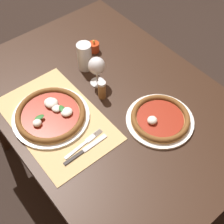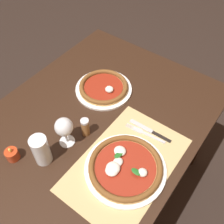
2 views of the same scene
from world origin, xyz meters
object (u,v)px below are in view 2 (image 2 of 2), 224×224
Objects in this scene: knife at (150,131)px; pepper_shaker at (85,127)px; wine_glass at (64,128)px; pizza_near at (125,167)px; votive_candle at (12,155)px; pizza_far at (104,87)px; fork at (145,133)px; pint_glass at (41,150)px.

pepper_shaker is (-0.19, 0.23, 0.04)m from knife.
wine_glass is 0.11m from pepper_shaker.
votive_candle is at bearing 119.60° from pizza_near.
pizza_far is at bearing -6.31° from votive_candle.
wine_glass reaches higher than pepper_shaker.
fork is 2.07× the size of pepper_shaker.
pepper_shaker is at bearing 128.81° from knife.
fork is at bearing -41.31° from votive_candle.
wine_glass is 0.72× the size of knife.
fork is 2.79× the size of votive_candle.
pizza_far is 0.38m from wine_glass.
knife is at bearing -104.36° from pizza_far.
wine_glass is at bearing -8.52° from pint_glass.
votive_candle is (-0.56, 0.06, 0.00)m from pizza_far.
pizza_far is 4.15× the size of votive_candle.
pizza_near is 0.48m from pizza_far.
fork is 0.28m from pepper_shaker.
votive_candle is at bearing 149.25° from pepper_shaker.
pepper_shaker is at bearing 79.64° from pizza_near.
pizza_far is at bearing 70.83° from fork.
pint_glass is 0.49m from knife.
pizza_near is 0.23m from knife.
fork is at bearing 157.76° from knife.
knife is at bearing -22.24° from fork.
pizza_far reaches higher than fork.
pint_glass is at bearing -56.54° from votive_candle.
pizza_near is 0.48m from votive_candle.
knife is 0.30m from pepper_shaker.
pizza_far is 0.35m from fork.
wine_glass is 0.25m from votive_candle.
fork is 0.03m from knife.
pepper_shaker is (0.05, 0.25, 0.03)m from pizza_near.
pizza_far reaches higher than knife.
pizza_far is at bearing 5.93° from pint_glass.
pepper_shaker is at bearing -15.20° from pint_glass.
knife is at bearing 4.58° from pizza_near.
votive_candle is (-0.44, 0.39, 0.02)m from fork.
pint_glass is 2.01× the size of votive_candle.
votive_candle reaches higher than pizza_far.
pizza_far is 0.29m from pepper_shaker.
pizza_near is 1.59× the size of knife.
pizza_far is 2.06× the size of pint_glass.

